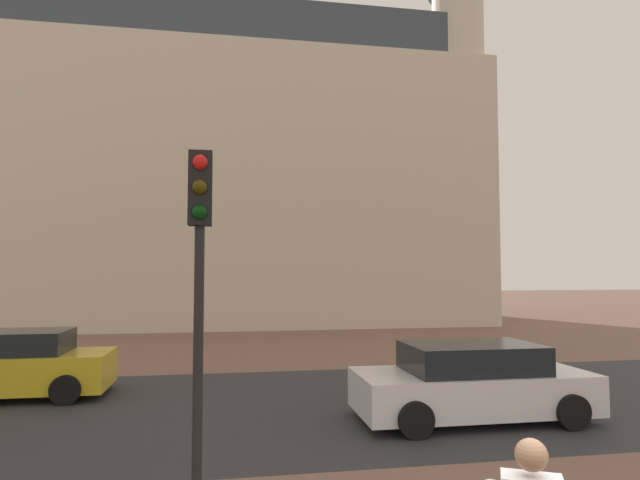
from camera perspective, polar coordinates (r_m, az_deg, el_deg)
ground_plane at (r=14.09m, az=0.68°, el=-15.06°), size 120.00×120.00×0.00m
street_asphalt_strip at (r=12.19m, az=2.46°, el=-16.92°), size 120.00×7.79×0.00m
landmark_building at (r=32.99m, az=-12.08°, el=7.98°), size 30.17×13.45×35.09m
car_white at (r=11.14m, az=15.85°, el=-14.42°), size 4.51×2.08×1.46m
car_yellow at (r=14.30m, az=-30.01°, el=-11.50°), size 4.28×1.95×1.51m
traffic_light_pole at (r=6.57m, az=-12.71°, el=-1.83°), size 0.28×0.34×4.31m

